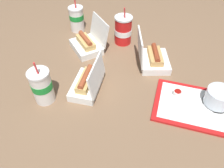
{
  "coord_description": "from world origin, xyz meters",
  "views": [
    {
      "loc": [
        0.26,
        -0.7,
        0.77
      ],
      "look_at": [
        -0.02,
        -0.04,
        0.05
      ],
      "focal_mm": 35.0,
      "sensor_mm": 36.0,
      "label": 1
    }
  ],
  "objects": [
    {
      "name": "clamshell_hotdog_front",
      "position": [
        -0.28,
        0.22,
        0.04
      ],
      "size": [
        0.26,
        0.26,
        0.18
      ],
      "color": "white",
      "rests_on": "ground_plane"
    },
    {
      "name": "plastic_fork",
      "position": [
        0.32,
        0.1,
        0.02
      ],
      "size": [
        0.11,
        0.05,
        0.0
      ],
      "primitive_type": "cube",
      "rotation": [
        0.0,
        0.0,
        0.4
      ],
      "color": "white",
      "rests_on": "food_tray"
    },
    {
      "name": "napkin_stack",
      "position": [
        0.39,
        -0.02,
        0.02
      ],
      "size": [
        0.1,
        0.1,
        0.0
      ],
      "primitive_type": "cube",
      "rotation": [
        0.0,
        0.0,
        0.03
      ],
      "color": "white",
      "rests_on": "food_tray"
    },
    {
      "name": "clamshell_hotdog_back",
      "position": [
        -0.13,
        -0.07,
        0.04
      ],
      "size": [
        0.16,
        0.22,
        0.16
      ],
      "color": "white",
      "rests_on": "ground_plane"
    },
    {
      "name": "food_tray",
      "position": [
        0.37,
        0.02,
        0.01
      ],
      "size": [
        0.4,
        0.3,
        0.01
      ],
      "color": "red",
      "rests_on": "ground_plane"
    },
    {
      "name": "soda_cup_center",
      "position": [
        -0.28,
        -0.2,
        0.09
      ],
      "size": [
        0.1,
        0.1,
        0.23
      ],
      "color": "white",
      "rests_on": "ground_plane"
    },
    {
      "name": "ground_plane",
      "position": [
        0.0,
        0.0,
        0.0
      ],
      "size": [
        3.2,
        3.2,
        0.0
      ],
      "primitive_type": "plane",
      "color": "brown"
    },
    {
      "name": "clamshell_hotdog_right",
      "position": [
        0.1,
        0.24,
        0.04
      ],
      "size": [
        0.23,
        0.24,
        0.19
      ],
      "color": "white",
      "rests_on": "ground_plane"
    },
    {
      "name": "soda_cup_corner",
      "position": [
        -0.45,
        0.39,
        0.08
      ],
      "size": [
        0.09,
        0.09,
        0.22
      ],
      "color": "white",
      "rests_on": "ground_plane"
    },
    {
      "name": "cake_container",
      "position": [
        0.44,
        0.06,
        0.05
      ],
      "size": [
        0.12,
        0.12,
        0.08
      ],
      "color": "black",
      "rests_on": "food_tray"
    },
    {
      "name": "ketchup_cup",
      "position": [
        0.27,
        0.05,
        0.03
      ],
      "size": [
        0.04,
        0.04,
        0.02
      ],
      "color": "white",
      "rests_on": "food_tray"
    },
    {
      "name": "soda_cup_right",
      "position": [
        -0.12,
        0.37,
        0.08
      ],
      "size": [
        0.1,
        0.1,
        0.23
      ],
      "color": "red",
      "rests_on": "ground_plane"
    }
  ]
}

